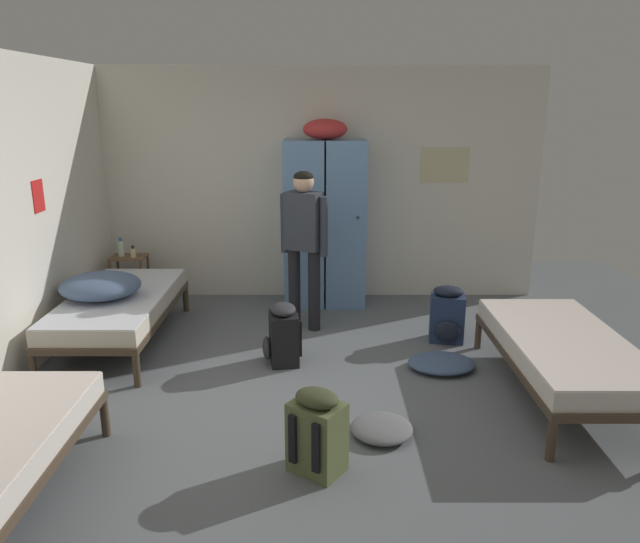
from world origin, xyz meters
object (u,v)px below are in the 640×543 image
(bed_right, at_px, (565,349))
(bedding_heap, at_px, (100,286))
(lotion_bottle, at_px, (133,252))
(clothes_pile_grey, at_px, (382,428))
(person_traveler, at_px, (304,236))
(water_bottle, at_px, (121,248))
(backpack_navy, at_px, (447,315))
(backpack_black, at_px, (283,335))
(clothes_pile_denim, at_px, (441,363))
(backpack_olive, at_px, (318,432))
(bed_left_rear, at_px, (119,306))
(locker_bank, at_px, (325,220))
(shelf_unit, at_px, (130,275))

(bed_right, distance_m, bedding_heap, 4.06)
(lotion_bottle, xyz_separation_m, clothes_pile_grey, (2.52, -2.76, -0.58))
(person_traveler, distance_m, water_bottle, 2.24)
(lotion_bottle, bearing_deg, clothes_pile_grey, -47.62)
(backpack_navy, distance_m, clothes_pile_grey, 1.90)
(backpack_black, relative_size, clothes_pile_denim, 0.95)
(backpack_olive, bearing_deg, clothes_pile_denim, 54.10)
(clothes_pile_grey, bearing_deg, lotion_bottle, 132.38)
(lotion_bottle, relative_size, clothes_pile_grey, 0.29)
(backpack_navy, bearing_deg, bed_left_rear, -178.87)
(backpack_navy, bearing_deg, locker_bank, 135.36)
(bed_right, height_order, clothes_pile_grey, bed_right)
(locker_bank, height_order, lotion_bottle, locker_bank)
(backpack_black, bearing_deg, locker_bank, 76.98)
(locker_bank, relative_size, backpack_olive, 3.76)
(bedding_heap, height_order, clothes_pile_denim, bedding_heap)
(water_bottle, height_order, backpack_navy, water_bottle)
(bed_right, height_order, bedding_heap, bedding_heap)
(shelf_unit, height_order, lotion_bottle, lotion_bottle)
(bedding_heap, xyz_separation_m, clothes_pile_grey, (2.46, -1.57, -0.56))
(bedding_heap, height_order, backpack_olive, bedding_heap)
(water_bottle, bearing_deg, clothes_pile_grey, -46.58)
(backpack_olive, relative_size, clothes_pile_denim, 0.95)
(bed_right, bearing_deg, shelf_unit, 151.63)
(bed_right, xyz_separation_m, lotion_bottle, (-4.00, 2.16, 0.25))
(locker_bank, distance_m, backpack_black, 1.85)
(water_bottle, distance_m, backpack_black, 2.53)
(water_bottle, xyz_separation_m, clothes_pile_grey, (2.67, -2.82, -0.62))
(clothes_pile_denim, bearing_deg, locker_bank, 119.00)
(lotion_bottle, xyz_separation_m, backpack_navy, (3.31, -1.05, -0.37))
(shelf_unit, distance_m, backpack_black, 2.43)
(backpack_olive, xyz_separation_m, clothes_pile_denim, (1.07, 1.47, -0.21))
(clothes_pile_grey, bearing_deg, shelf_unit, 132.75)
(backpack_black, height_order, clothes_pile_grey, backpack_black)
(water_bottle, xyz_separation_m, clothes_pile_denim, (3.29, -1.76, -0.61))
(locker_bank, xyz_separation_m, bed_right, (1.85, -2.26, -0.59))
(bed_right, bearing_deg, backpack_black, 164.97)
(shelf_unit, height_order, water_bottle, water_bottle)
(lotion_bottle, relative_size, clothes_pile_denim, 0.23)
(locker_bank, relative_size, clothes_pile_denim, 3.57)
(bed_left_rear, relative_size, clothes_pile_grey, 4.28)
(backpack_black, bearing_deg, clothes_pile_denim, -5.82)
(bed_left_rear, xyz_separation_m, water_bottle, (-0.33, 1.17, 0.28))
(bedding_heap, xyz_separation_m, person_traveler, (1.87, 0.49, 0.37))
(clothes_pile_grey, bearing_deg, bed_left_rear, 144.80)
(backpack_olive, xyz_separation_m, clothes_pile_grey, (0.44, 0.41, -0.21))
(water_bottle, relative_size, clothes_pile_denim, 0.36)
(locker_bank, bearing_deg, shelf_unit, -178.23)
(lotion_bottle, bearing_deg, backpack_black, -41.50)
(shelf_unit, distance_m, backpack_olive, 3.86)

